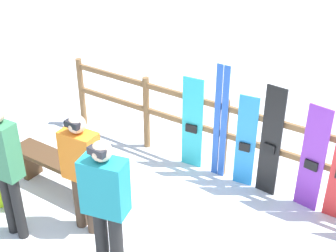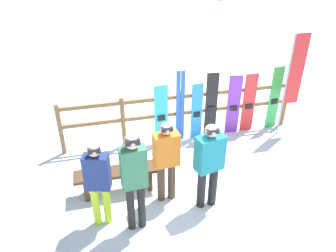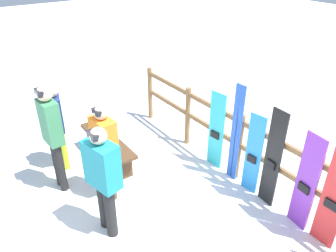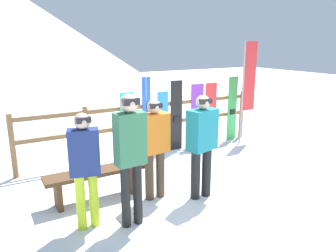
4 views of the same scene
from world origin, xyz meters
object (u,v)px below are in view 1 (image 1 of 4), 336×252
person_plaid_green (4,161)px  ski_pair_blue (220,123)px  snowboard_purple (313,160)px  snowboard_blue (246,142)px  snowboard_black_stripe (271,143)px  snowboard_cyan (192,124)px  bench (60,167)px  person_teal (105,200)px  person_orange (81,167)px

person_plaid_green → ski_pair_blue: (1.42, 2.44, -0.22)m
snowboard_purple → snowboard_blue: bearing=-180.0°
snowboard_black_stripe → snowboard_purple: (0.56, -0.00, -0.06)m
snowboard_cyan → person_plaid_green: bearing=-111.9°
snowboard_black_stripe → snowboard_cyan: bearing=-180.0°
snowboard_cyan → snowboard_black_stripe: (1.18, 0.00, 0.09)m
person_plaid_green → snowboard_cyan: 2.65m
bench → person_plaid_green: bearing=-78.4°
snowboard_cyan → snowboard_purple: snowboard_purple is taller
person_teal → snowboard_cyan: size_ratio=1.16×
person_orange → person_teal: size_ratio=0.96×
snowboard_black_stripe → person_orange: bearing=-129.0°
person_plaid_green → bench: bearing=101.6°
person_teal → ski_pair_blue: size_ratio=0.96×
bench → person_plaid_green: 1.18m
snowboard_black_stripe → snowboard_purple: snowboard_black_stripe is taller
person_plaid_green → ski_pair_blue: 2.83m
person_orange → snowboard_black_stripe: (1.53, 1.89, -0.12)m
bench → snowboard_cyan: snowboard_cyan is taller
ski_pair_blue → snowboard_blue: size_ratio=1.25×
bench → snowboard_black_stripe: bearing=32.5°
snowboard_purple → person_plaid_green: bearing=-138.1°
person_teal → person_plaid_green: bearing=-170.4°
person_teal → bench: bearing=153.7°
person_orange → snowboard_cyan: 1.93m
snowboard_blue → snowboard_purple: size_ratio=0.93×
person_teal → snowboard_blue: bearing=76.3°
bench → snowboard_black_stripe: snowboard_black_stripe is taller
snowboard_cyan → snowboard_black_stripe: 1.18m
bench → snowboard_blue: (2.00, 1.49, 0.31)m
person_plaid_green → person_teal: 1.30m
person_teal → ski_pair_blue: bearing=86.2°
person_teal → snowboard_cyan: bearing=97.5°
person_teal → snowboard_blue: size_ratio=1.20×
person_orange → snowboard_purple: 2.82m
snowboard_cyan → person_orange: bearing=-100.5°
snowboard_cyan → snowboard_black_stripe: size_ratio=0.89×
person_plaid_green → snowboard_blue: size_ratio=1.31×
snowboard_blue → person_teal: bearing=-103.7°
bench → person_plaid_green: person_plaid_green is taller
bench → person_orange: (0.82, -0.39, 0.54)m
person_orange → snowboard_blue: bearing=57.9°
person_plaid_green → snowboard_cyan: (0.98, 2.43, -0.37)m
snowboard_black_stripe → ski_pair_blue: bearing=179.7°
person_plaid_green → person_orange: bearing=40.9°
snowboard_blue → snowboard_black_stripe: snowboard_black_stripe is taller
person_plaid_green → snowboard_blue: person_plaid_green is taller
person_plaid_green → snowboard_purple: person_plaid_green is taller
person_orange → ski_pair_blue: (0.79, 1.89, -0.06)m
person_teal → snowboard_cyan: person_teal is taller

